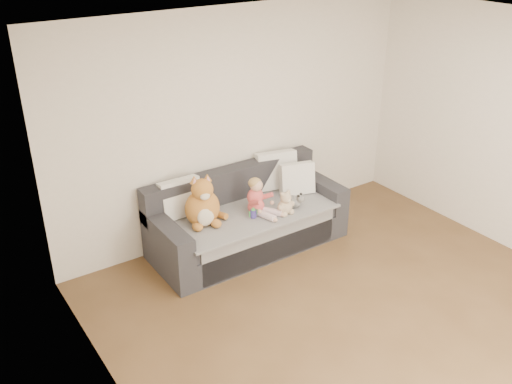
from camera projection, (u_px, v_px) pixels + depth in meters
The scene contains 10 objects.
room_shell at pixel (369, 191), 4.86m from camera, with size 5.00×5.00×5.00m.
sofa at pixel (247, 221), 6.42m from camera, with size 2.20×0.94×0.85m.
cushion_left at pixel (180, 198), 6.12m from camera, with size 0.45×0.20×0.43m.
cushion_right_back at pixel (276, 170), 6.74m from camera, with size 0.52×0.33×0.46m.
cushion_right_front at pixel (297, 179), 6.61m from camera, with size 0.44×0.29×0.38m.
toddler at pixel (258, 199), 6.17m from camera, with size 0.31×0.42×0.42m.
plush_cat at pixel (203, 205), 5.95m from camera, with size 0.45×0.40×0.58m.
teddy_bear at pixel (286, 205), 6.18m from camera, with size 0.22×0.16×0.28m.
plush_cow at pixel (295, 201), 6.34m from camera, with size 0.15×0.22×0.18m.
sippy_cup at pixel (253, 212), 6.12m from camera, with size 0.11×0.07×0.12m.
Camera 1 is at (-3.24, -2.66, 3.44)m, focal length 40.00 mm.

